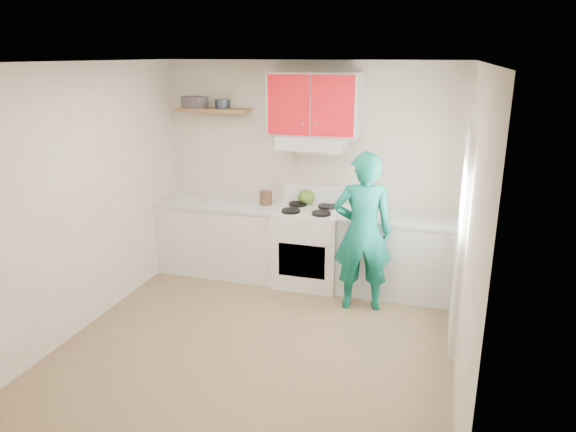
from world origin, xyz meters
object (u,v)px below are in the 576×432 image
(stove, at_px, (309,247))
(crock, at_px, (266,199))
(person, at_px, (363,232))
(tin, at_px, (223,104))
(kettle, at_px, (307,197))

(stove, bearing_deg, crock, 172.86)
(crock, height_order, person, person)
(stove, relative_size, person, 0.53)
(tin, relative_size, person, 0.10)
(tin, distance_m, crock, 1.25)
(stove, xyz_separation_m, tin, (-1.14, 0.20, 1.63))
(kettle, bearing_deg, person, -46.14)
(kettle, height_order, crock, kettle)
(stove, bearing_deg, person, -33.35)
(tin, xyz_separation_m, crock, (0.58, -0.13, -1.10))
(kettle, distance_m, crock, 0.49)
(tin, height_order, person, tin)
(tin, bearing_deg, stove, -9.79)
(stove, distance_m, kettle, 0.61)
(person, bearing_deg, kettle, -54.45)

